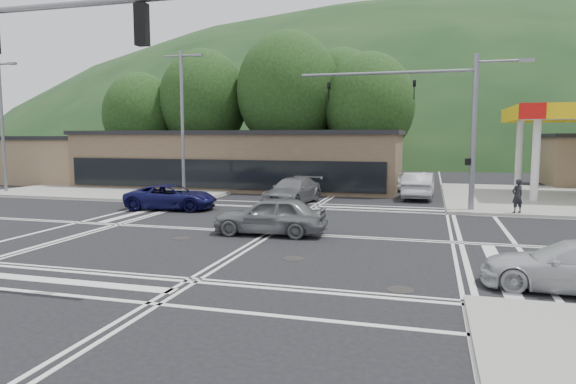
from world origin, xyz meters
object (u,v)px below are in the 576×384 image
(car_grey_center, at_px, (270,215))
(car_northbound, at_px, (293,191))
(car_queue_b, at_px, (393,180))
(car_blue_west, at_px, (172,197))
(car_silver_east, at_px, (574,266))
(pedestrian, at_px, (517,196))
(car_queue_a, at_px, (419,185))

(car_grey_center, xyz_separation_m, car_northbound, (-1.58, 9.30, -0.02))
(car_queue_b, bearing_deg, car_blue_west, 55.82)
(car_blue_west, bearing_deg, car_grey_center, -133.52)
(car_silver_east, height_order, pedestrian, pedestrian)
(car_queue_a, relative_size, car_queue_b, 1.20)
(car_queue_a, height_order, pedestrian, pedestrian)
(car_queue_a, xyz_separation_m, car_queue_b, (-1.90, 4.52, -0.11))
(car_northbound, bearing_deg, car_grey_center, -71.11)
(car_queue_b, bearing_deg, car_silver_east, 109.83)
(car_queue_a, height_order, car_northbound, car_queue_a)
(car_queue_a, relative_size, car_northbound, 0.98)
(car_queue_a, xyz_separation_m, pedestrian, (4.85, -6.00, 0.16))
(car_queue_b, xyz_separation_m, pedestrian, (6.75, -10.52, 0.28))
(car_blue_west, bearing_deg, pedestrian, -89.10)
(car_blue_west, relative_size, car_northbound, 0.94)
(car_blue_west, height_order, car_northbound, car_northbound)
(car_queue_a, distance_m, car_queue_b, 4.90)
(car_silver_east, xyz_separation_m, car_queue_b, (-6.18, 23.47, 0.07))
(car_queue_b, relative_size, car_northbound, 0.82)
(car_blue_west, xyz_separation_m, car_silver_east, (16.87, -10.39, -0.03))
(car_blue_west, distance_m, car_silver_east, 19.81)
(car_northbound, height_order, pedestrian, pedestrian)
(car_grey_center, bearing_deg, car_queue_a, 155.80)
(car_blue_west, distance_m, car_queue_a, 15.23)
(car_grey_center, height_order, car_silver_east, car_grey_center)
(car_queue_a, bearing_deg, car_silver_east, 104.48)
(car_grey_center, xyz_separation_m, pedestrian, (10.25, 7.80, 0.23))
(car_queue_b, height_order, car_northbound, car_northbound)
(car_northbound, bearing_deg, car_blue_west, -134.84)
(car_grey_center, bearing_deg, pedestrian, 124.45)
(car_queue_a, bearing_deg, car_northbound, 34.59)
(car_queue_b, bearing_deg, car_grey_center, 84.27)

